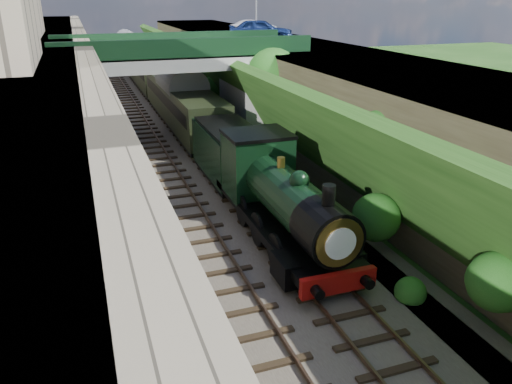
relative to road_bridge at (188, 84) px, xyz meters
name	(u,v)px	position (x,y,z in m)	size (l,w,h in m)	color
ground	(347,373)	(-0.94, -24.00, -4.08)	(160.00, 160.00, 0.00)	#1E4714
trackbed	(190,159)	(-0.94, -4.00, -3.98)	(10.00, 90.00, 0.20)	#473F38
retaining_wall	(92,112)	(-6.44, -4.00, -0.58)	(1.00, 90.00, 7.00)	#756B56
street_plateau_left	(25,116)	(-9.94, -4.00, -0.58)	(6.00, 90.00, 7.00)	#262628
street_plateau_right	(329,101)	(8.56, -4.00, -0.95)	(8.00, 90.00, 6.25)	#262628
embankment_slope	(259,110)	(3.98, -3.07, -1.42)	(4.70, 91.55, 6.45)	#1E4714
track_left	(158,160)	(-2.94, -4.00, -3.83)	(2.50, 90.00, 0.20)	black
track_right	(208,155)	(0.26, -4.00, -3.83)	(2.50, 90.00, 0.20)	black
road_bridge	(188,84)	(0.00, 0.00, 0.00)	(16.00, 6.40, 7.25)	gray
tree	(274,79)	(4.97, -3.16, 0.57)	(3.60, 3.80, 6.60)	black
car_blue	(261,30)	(6.95, 4.80, 3.02)	(2.01, 4.99, 1.70)	navy
car_silver	(254,28)	(8.45, 10.70, 2.84)	(1.41, 4.06, 1.34)	silver
locomotive	(282,201)	(0.26, -16.20, -2.18)	(3.10, 10.22, 3.83)	black
tender	(230,156)	(0.26, -8.84, -2.46)	(2.70, 6.00, 3.05)	black
coach_front	(182,103)	(0.26, 3.76, -2.03)	(2.90, 18.00, 3.70)	black
coach_middle	(147,70)	(0.26, 22.56, -2.03)	(2.90, 18.00, 3.70)	black
coach_rear	(128,52)	(0.26, 41.36, -2.03)	(2.90, 18.00, 3.70)	black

